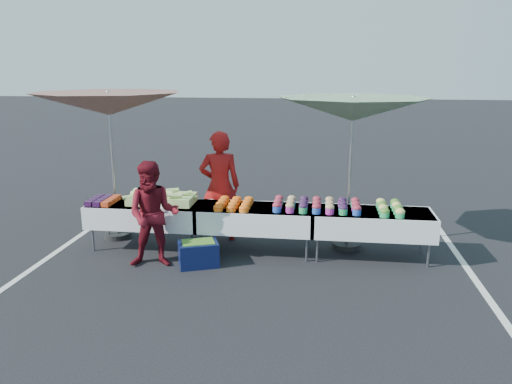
# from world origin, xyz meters

# --- Properties ---
(ground) EXTENTS (80.00, 80.00, 0.00)m
(ground) POSITION_xyz_m (0.00, 0.00, 0.00)
(ground) COLOR black
(stripe_left) EXTENTS (0.10, 5.00, 0.00)m
(stripe_left) POSITION_xyz_m (-3.20, 0.00, 0.00)
(stripe_left) COLOR silver
(stripe_left) RESTS_ON ground
(stripe_right) EXTENTS (0.10, 5.00, 0.00)m
(stripe_right) POSITION_xyz_m (3.20, 0.00, 0.00)
(stripe_right) COLOR silver
(stripe_right) RESTS_ON ground
(table_left) EXTENTS (1.86, 0.81, 0.75)m
(table_left) POSITION_xyz_m (-1.80, 0.00, 0.58)
(table_left) COLOR white
(table_left) RESTS_ON ground
(table_center) EXTENTS (1.86, 0.81, 0.75)m
(table_center) POSITION_xyz_m (0.00, 0.00, 0.58)
(table_center) COLOR white
(table_center) RESTS_ON ground
(table_right) EXTENTS (1.86, 0.81, 0.75)m
(table_right) POSITION_xyz_m (1.80, 0.00, 0.58)
(table_right) COLOR white
(table_right) RESTS_ON ground
(berry_punnets) EXTENTS (0.40, 0.54, 0.08)m
(berry_punnets) POSITION_xyz_m (-2.51, -0.06, 0.79)
(berry_punnets) COLOR #240B2D
(berry_punnets) RESTS_ON table_left
(corn_pile) EXTENTS (1.16, 0.57, 0.26)m
(corn_pile) POSITION_xyz_m (-1.55, 0.05, 0.84)
(corn_pile) COLOR #B3E475
(corn_pile) RESTS_ON table_left
(plastic_bags) EXTENTS (0.30, 0.25, 0.05)m
(plastic_bags) POSITION_xyz_m (-1.50, -0.30, 0.78)
(plastic_bags) COLOR white
(plastic_bags) RESTS_ON table_left
(carrot_bowls) EXTENTS (0.55, 0.69, 0.11)m
(carrot_bowls) POSITION_xyz_m (-0.35, -0.01, 0.80)
(carrot_bowls) COLOR orange
(carrot_bowls) RESTS_ON table_center
(potato_cups) EXTENTS (1.34, 0.58, 0.16)m
(potato_cups) POSITION_xyz_m (0.95, 0.00, 0.83)
(potato_cups) COLOR blue
(potato_cups) RESTS_ON table_right
(bean_baskets) EXTENTS (0.36, 0.68, 0.15)m
(bean_baskets) POSITION_xyz_m (2.06, -0.01, 0.82)
(bean_baskets) COLOR #29A45A
(bean_baskets) RESTS_ON table_right
(vendor) EXTENTS (0.76, 0.58, 1.88)m
(vendor) POSITION_xyz_m (-0.69, 0.55, 0.94)
(vendor) COLOR #A11412
(vendor) RESTS_ON ground
(customer) EXTENTS (0.86, 0.72, 1.59)m
(customer) POSITION_xyz_m (-1.42, -0.75, 0.80)
(customer) COLOR maroon
(customer) RESTS_ON ground
(umbrella_left) EXTENTS (2.82, 2.82, 2.53)m
(umbrella_left) POSITION_xyz_m (-2.50, 0.40, 2.30)
(umbrella_left) COLOR black
(umbrella_left) RESTS_ON ground
(umbrella_right) EXTENTS (2.56, 2.56, 2.48)m
(umbrella_right) POSITION_xyz_m (1.46, 0.40, 2.25)
(umbrella_right) COLOR black
(umbrella_right) RESTS_ON ground
(storage_bin) EXTENTS (0.69, 0.60, 0.38)m
(storage_bin) POSITION_xyz_m (-0.79, -0.66, 0.19)
(storage_bin) COLOR #0D1541
(storage_bin) RESTS_ON ground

